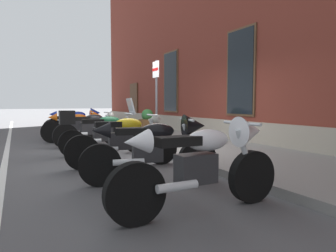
{
  "coord_description": "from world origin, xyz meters",
  "views": [
    {
      "loc": [
        6.97,
        -2.97,
        1.2
      ],
      "look_at": [
        0.04,
        0.5,
        0.63
      ],
      "focal_mm": 32.61,
      "sensor_mm": 36.0,
      "label": 1
    }
  ],
  "objects_px": {
    "parking_sign": "(156,89)",
    "motorcycle_blue_sport": "(78,121)",
    "barrel_planter": "(147,125)",
    "motorcycle_orange_sport": "(78,124)",
    "motorcycle_green_touring": "(100,131)",
    "motorcycle_white_sport": "(206,161)",
    "motorcycle_black_sport": "(156,146)",
    "motorcycle_black_naked": "(91,129)",
    "motorcycle_yellow_naked": "(124,141)"
  },
  "relations": [
    {
      "from": "parking_sign",
      "to": "motorcycle_blue_sport",
      "type": "bearing_deg",
      "value": -155.75
    },
    {
      "from": "barrel_planter",
      "to": "motorcycle_orange_sport",
      "type": "bearing_deg",
      "value": -100.2
    },
    {
      "from": "motorcycle_green_touring",
      "to": "motorcycle_blue_sport",
      "type": "bearing_deg",
      "value": 176.84
    },
    {
      "from": "motorcycle_white_sport",
      "to": "motorcycle_black_sport",
      "type": "bearing_deg",
      "value": 179.22
    },
    {
      "from": "parking_sign",
      "to": "barrel_planter",
      "type": "height_order",
      "value": "parking_sign"
    },
    {
      "from": "motorcycle_black_naked",
      "to": "barrel_planter",
      "type": "bearing_deg",
      "value": 114.31
    },
    {
      "from": "motorcycle_yellow_naked",
      "to": "barrel_planter",
      "type": "bearing_deg",
      "value": 151.6
    },
    {
      "from": "motorcycle_blue_sport",
      "to": "motorcycle_green_touring",
      "type": "xyz_separation_m",
      "value": [
        4.14,
        -0.23,
        -0.01
      ]
    },
    {
      "from": "barrel_planter",
      "to": "motorcycle_green_touring",
      "type": "bearing_deg",
      "value": -42.71
    },
    {
      "from": "motorcycle_yellow_naked",
      "to": "motorcycle_orange_sport",
      "type": "bearing_deg",
      "value": -178.76
    },
    {
      "from": "motorcycle_orange_sport",
      "to": "motorcycle_black_naked",
      "type": "xyz_separation_m",
      "value": [
        1.34,
        0.13,
        -0.06
      ]
    },
    {
      "from": "motorcycle_blue_sport",
      "to": "parking_sign",
      "type": "height_order",
      "value": "parking_sign"
    },
    {
      "from": "motorcycle_white_sport",
      "to": "barrel_planter",
      "type": "relative_size",
      "value": 2.41
    },
    {
      "from": "motorcycle_green_touring",
      "to": "motorcycle_black_sport",
      "type": "relative_size",
      "value": 1.01
    },
    {
      "from": "motorcycle_orange_sport",
      "to": "motorcycle_yellow_naked",
      "type": "height_order",
      "value": "motorcycle_orange_sport"
    },
    {
      "from": "motorcycle_orange_sport",
      "to": "barrel_planter",
      "type": "relative_size",
      "value": 2.29
    },
    {
      "from": "motorcycle_white_sport",
      "to": "motorcycle_black_naked",
      "type": "bearing_deg",
      "value": -179.96
    },
    {
      "from": "motorcycle_green_touring",
      "to": "barrel_planter",
      "type": "bearing_deg",
      "value": 137.29
    },
    {
      "from": "motorcycle_orange_sport",
      "to": "motorcycle_white_sport",
      "type": "distance_m",
      "value": 7.01
    },
    {
      "from": "motorcycle_blue_sport",
      "to": "motorcycle_black_sport",
      "type": "xyz_separation_m",
      "value": [
        7.0,
        -0.09,
        -0.0
      ]
    },
    {
      "from": "motorcycle_black_sport",
      "to": "parking_sign",
      "type": "xyz_separation_m",
      "value": [
        -3.59,
        1.63,
        1.03
      ]
    },
    {
      "from": "motorcycle_orange_sport",
      "to": "motorcycle_yellow_naked",
      "type": "relative_size",
      "value": 0.95
    },
    {
      "from": "parking_sign",
      "to": "motorcycle_white_sport",
      "type": "bearing_deg",
      "value": -18.39
    },
    {
      "from": "motorcycle_blue_sport",
      "to": "motorcycle_black_sport",
      "type": "distance_m",
      "value": 7.01
    },
    {
      "from": "parking_sign",
      "to": "motorcycle_black_naked",
      "type": "bearing_deg",
      "value": -113.16
    },
    {
      "from": "motorcycle_green_touring",
      "to": "motorcycle_yellow_naked",
      "type": "distance_m",
      "value": 1.54
    },
    {
      "from": "motorcycle_black_naked",
      "to": "motorcycle_yellow_naked",
      "type": "distance_m",
      "value": 2.97
    },
    {
      "from": "motorcycle_green_touring",
      "to": "barrel_planter",
      "type": "distance_m",
      "value": 3.23
    },
    {
      "from": "motorcycle_green_touring",
      "to": "motorcycle_white_sport",
      "type": "xyz_separation_m",
      "value": [
        4.24,
        0.12,
        0.01
      ]
    },
    {
      "from": "motorcycle_white_sport",
      "to": "parking_sign",
      "type": "height_order",
      "value": "parking_sign"
    },
    {
      "from": "motorcycle_green_touring",
      "to": "parking_sign",
      "type": "bearing_deg",
      "value": 112.36
    },
    {
      "from": "motorcycle_green_touring",
      "to": "motorcycle_black_sport",
      "type": "xyz_separation_m",
      "value": [
        2.86,
        0.14,
        0.01
      ]
    },
    {
      "from": "motorcycle_blue_sport",
      "to": "motorcycle_black_naked",
      "type": "xyz_separation_m",
      "value": [
        2.71,
        -0.12,
        -0.08
      ]
    },
    {
      "from": "motorcycle_black_naked",
      "to": "motorcycle_green_touring",
      "type": "xyz_separation_m",
      "value": [
        1.43,
        -0.11,
        0.07
      ]
    },
    {
      "from": "barrel_planter",
      "to": "parking_sign",
      "type": "bearing_deg",
      "value": -14.41
    },
    {
      "from": "barrel_planter",
      "to": "motorcycle_blue_sport",
      "type": "bearing_deg",
      "value": -132.04
    },
    {
      "from": "motorcycle_yellow_naked",
      "to": "parking_sign",
      "type": "distance_m",
      "value": 3.03
    },
    {
      "from": "motorcycle_blue_sport",
      "to": "barrel_planter",
      "type": "xyz_separation_m",
      "value": [
        1.77,
        1.96,
        -0.07
      ]
    },
    {
      "from": "motorcycle_blue_sport",
      "to": "parking_sign",
      "type": "bearing_deg",
      "value": 24.25
    },
    {
      "from": "motorcycle_yellow_naked",
      "to": "motorcycle_black_sport",
      "type": "relative_size",
      "value": 1.03
    },
    {
      "from": "motorcycle_blue_sport",
      "to": "motorcycle_yellow_naked",
      "type": "height_order",
      "value": "motorcycle_blue_sport"
    },
    {
      "from": "motorcycle_green_touring",
      "to": "motorcycle_black_sport",
      "type": "distance_m",
      "value": 2.87
    },
    {
      "from": "motorcycle_orange_sport",
      "to": "motorcycle_black_naked",
      "type": "height_order",
      "value": "motorcycle_orange_sport"
    },
    {
      "from": "motorcycle_black_sport",
      "to": "motorcycle_white_sport",
      "type": "bearing_deg",
      "value": -0.78
    },
    {
      "from": "motorcycle_yellow_naked",
      "to": "barrel_planter",
      "type": "height_order",
      "value": "barrel_planter"
    },
    {
      "from": "motorcycle_blue_sport",
      "to": "motorcycle_orange_sport",
      "type": "height_order",
      "value": "motorcycle_blue_sport"
    },
    {
      "from": "motorcycle_white_sport",
      "to": "barrel_planter",
      "type": "bearing_deg",
      "value": 162.59
    },
    {
      "from": "motorcycle_green_touring",
      "to": "motorcycle_white_sport",
      "type": "bearing_deg",
      "value": 1.58
    },
    {
      "from": "motorcycle_blue_sport",
      "to": "barrel_planter",
      "type": "bearing_deg",
      "value": 47.96
    },
    {
      "from": "motorcycle_yellow_naked",
      "to": "motorcycle_black_sport",
      "type": "xyz_separation_m",
      "value": [
        1.33,
        0.06,
        0.07
      ]
    }
  ]
}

